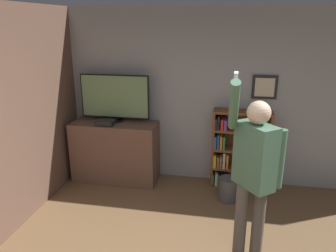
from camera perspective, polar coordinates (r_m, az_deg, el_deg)
wall_back at (r=5.10m, az=7.71°, el=4.84°), size 6.50×0.09×2.70m
wall_side_brick at (r=4.41m, az=-24.72°, el=1.30°), size 0.06×4.60×2.70m
tv_ledge at (r=5.34m, az=-9.12°, el=-4.42°), size 1.34×0.52×0.97m
television at (r=5.16m, az=-9.23°, el=4.92°), size 1.09×0.22×0.74m
game_console at (r=5.09m, az=-10.83°, el=0.58°), size 0.27×0.21×0.07m
bookshelf at (r=5.15m, az=11.63°, el=-4.07°), size 0.86×0.28×1.22m
person at (r=3.41m, az=14.75°, el=-7.14°), size 0.57×0.57×2.07m
waste_bin at (r=4.88m, az=10.47°, el=-10.76°), size 0.28×0.28×0.34m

